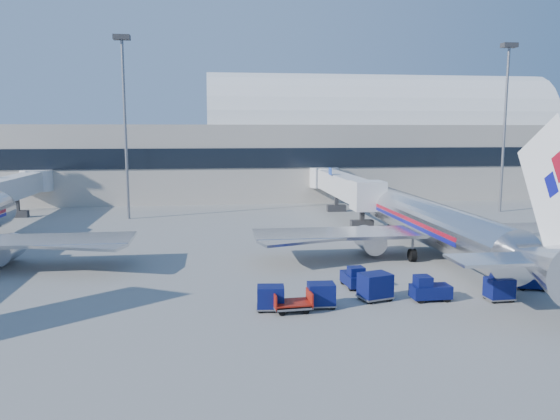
{
  "coord_description": "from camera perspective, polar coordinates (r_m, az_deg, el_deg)",
  "views": [
    {
      "loc": [
        -9.49,
        -40.2,
        11.05
      ],
      "look_at": [
        -3.67,
        6.0,
        4.29
      ],
      "focal_mm": 35.0,
      "sensor_mm": 36.0,
      "label": 1
    }
  ],
  "objects": [
    {
      "name": "ground",
      "position": [
        42.76,
        5.94,
        -6.77
      ],
      "size": [
        260.0,
        260.0,
        0.0
      ],
      "primitive_type": "plane",
      "color": "gray",
      "rests_on": "ground"
    },
    {
      "name": "terminal",
      "position": [
        96.31,
        -9.68,
        6.04
      ],
      "size": [
        170.0,
        28.15,
        21.0
      ],
      "color": "#B2AA9E",
      "rests_on": "ground"
    },
    {
      "name": "airliner_main",
      "position": [
        49.44,
        16.16,
        -1.53
      ],
      "size": [
        32.0,
        37.26,
        12.07
      ],
      "color": "silver",
      "rests_on": "ground"
    },
    {
      "name": "jetbridge_near",
      "position": [
        73.38,
        6.33,
        2.64
      ],
      "size": [
        4.4,
        27.5,
        6.25
      ],
      "color": "silver",
      "rests_on": "ground"
    },
    {
      "name": "jetbridge_mid",
      "position": [
        75.59,
        -26.4,
        1.99
      ],
      "size": [
        4.4,
        27.5,
        6.25
      ],
      "color": "silver",
      "rests_on": "ground"
    },
    {
      "name": "mast_west",
      "position": [
        71.08,
        -15.97,
        10.96
      ],
      "size": [
        2.0,
        1.2,
        22.6
      ],
      "color": "slate",
      "rests_on": "ground"
    },
    {
      "name": "mast_east",
      "position": [
        80.63,
        22.54,
        10.3
      ],
      "size": [
        2.0,
        1.2,
        22.6
      ],
      "color": "slate",
      "rests_on": "ground"
    },
    {
      "name": "barrier_near",
      "position": [
        51.47,
        25.39,
        -4.44
      ],
      "size": [
        3.0,
        0.55,
        0.9
      ],
      "primitive_type": "cube",
      "color": "#9E9E96",
      "rests_on": "ground"
    },
    {
      "name": "tug_lead",
      "position": [
        37.48,
        15.31,
        -7.98
      ],
      "size": [
        2.58,
        1.32,
        1.67
      ],
      "rotation": [
        0.0,
        0.0,
        0.01
      ],
      "color": "#090F48",
      "rests_on": "ground"
    },
    {
      "name": "tug_right",
      "position": [
        42.51,
        24.72,
        -6.74
      ],
      "size": [
        2.25,
        1.59,
        1.33
      ],
      "rotation": [
        0.0,
        0.0,
        -0.31
      ],
      "color": "#090F48",
      "rests_on": "ground"
    },
    {
      "name": "tug_left",
      "position": [
        39.45,
        7.71,
        -6.99
      ],
      "size": [
        1.45,
        2.56,
        1.6
      ],
      "rotation": [
        0.0,
        0.0,
        1.67
      ],
      "color": "#090F48",
      "rests_on": "ground"
    },
    {
      "name": "cart_train_a",
      "position": [
        36.72,
        9.92,
        -7.82
      ],
      "size": [
        2.4,
        2.08,
        1.8
      ],
      "rotation": [
        0.0,
        0.0,
        0.29
      ],
      "color": "#090F48",
      "rests_on": "ground"
    },
    {
      "name": "cart_train_b",
      "position": [
        34.89,
        4.33,
        -8.8
      ],
      "size": [
        1.82,
        1.42,
        1.56
      ],
      "rotation": [
        0.0,
        0.0,
        -0.04
      ],
      "color": "#090F48",
      "rests_on": "ground"
    },
    {
      "name": "cart_train_c",
      "position": [
        34.23,
        -0.97,
        -9.13
      ],
      "size": [
        1.87,
        1.49,
        1.55
      ],
      "rotation": [
        0.0,
        0.0,
        -0.09
      ],
      "color": "#090F48",
      "rests_on": "ground"
    },
    {
      "name": "cart_solo_near",
      "position": [
        38.86,
        21.93,
        -7.63
      ],
      "size": [
        1.79,
        1.4,
        1.52
      ],
      "rotation": [
        0.0,
        0.0,
        0.04
      ],
      "color": "#090F48",
      "rests_on": "ground"
    },
    {
      "name": "cart_open_red",
      "position": [
        34.1,
        1.29,
        -9.85
      ],
      "size": [
        2.47,
        1.83,
        0.63
      ],
      "rotation": [
        0.0,
        0.0,
        0.08
      ],
      "color": "slate",
      "rests_on": "ground"
    }
  ]
}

